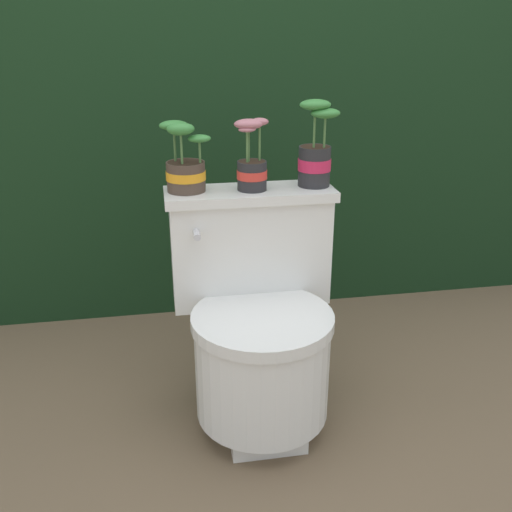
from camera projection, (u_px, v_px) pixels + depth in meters
ground_plane at (277, 424)px, 1.80m from camera, size 12.00×12.00×0.00m
hedge_backdrop at (222, 91)px, 2.67m from camera, size 3.11×0.97×1.77m
toilet at (258, 326)px, 1.74m from camera, size 0.52×0.52×0.71m
potted_plant_left at (185, 166)px, 1.68m from camera, size 0.15×0.12×0.21m
potted_plant_midleft at (252, 165)px, 1.69m from camera, size 0.10×0.09×0.21m
potted_plant_middle at (315, 155)px, 1.73m from camera, size 0.12×0.10×0.26m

